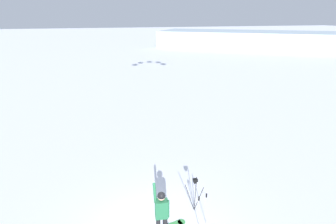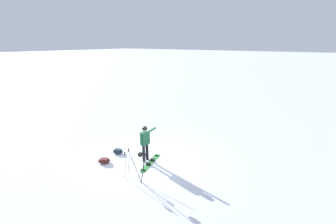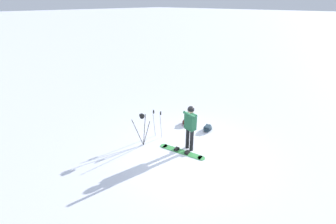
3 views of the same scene
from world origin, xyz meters
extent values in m
plane|color=white|center=(0.00, 0.00, 0.00)|extent=(300.00, 300.00, 0.00)
cylinder|color=black|center=(-0.12, -0.01, 0.44)|extent=(0.14, 0.14, 0.87)
cylinder|color=black|center=(-0.14, -0.23, 0.44)|extent=(0.14, 0.14, 0.87)
cube|color=#1E5938|center=(-0.13, -0.12, 1.18)|extent=(0.31, 0.43, 0.62)
sphere|color=tan|center=(-0.13, -0.12, 1.64)|extent=(0.24, 0.24, 0.24)
sphere|color=black|center=(-0.13, -0.12, 1.67)|extent=(0.25, 0.25, 0.25)
cylinder|color=#1E5938|center=(0.15, 0.02, 1.61)|extent=(0.56, 0.16, 0.43)
cylinder|color=#1E5938|center=(-0.17, -0.32, 1.18)|extent=(0.09, 0.09, 0.62)
cube|color=#3F994C|center=(0.22, -0.19, 0.01)|extent=(0.61, 1.60, 0.02)
cylinder|color=#3F994C|center=(0.05, 0.58, 0.01)|extent=(0.27, 0.27, 0.02)
cylinder|color=#3F994C|center=(0.40, -0.96, 0.01)|extent=(0.27, 0.27, 0.02)
cube|color=black|center=(0.18, 0.02, 0.06)|extent=(0.23, 0.18, 0.08)
cube|color=black|center=(0.27, -0.41, 0.06)|extent=(0.23, 0.18, 0.08)
ellipsoid|color=#192833|center=(-1.78, -0.40, 0.12)|extent=(0.62, 0.51, 0.23)
cube|color=#263A47|center=(-1.78, -0.40, 0.20)|extent=(0.37, 0.31, 0.08)
cylinder|color=#262628|center=(0.87, -1.42, 0.59)|extent=(0.06, 0.41, 1.19)
cylinder|color=#262628|center=(0.72, -1.70, 0.59)|extent=(0.37, 0.22, 1.19)
cylinder|color=#262628|center=(1.06, -1.71, 0.59)|extent=(0.37, 0.22, 1.19)
cube|color=black|center=(0.89, -1.61, 1.22)|extent=(0.10, 0.10, 0.06)
cube|color=black|center=(0.89, -1.61, 1.30)|extent=(0.12, 0.16, 0.10)
ellipsoid|color=#4C1E19|center=(-1.61, -1.44, 0.11)|extent=(0.69, 0.64, 0.23)
cube|color=brown|center=(-1.61, -1.44, 0.19)|extent=(0.41, 0.38, 0.08)
cylinder|color=gray|center=(0.15, -1.74, 0.61)|extent=(0.19, 0.08, 1.22)
cylinder|color=black|center=(0.15, -1.74, 1.16)|extent=(0.05, 0.05, 0.14)
cylinder|color=gray|center=(0.06, -1.44, 0.61)|extent=(0.18, 0.09, 1.22)
cylinder|color=black|center=(0.06, -1.44, 1.16)|extent=(0.05, 0.05, 0.14)
camera|label=1|loc=(-6.76, 1.45, 6.86)|focal=28.74mm
camera|label=2|loc=(6.32, -7.56, 5.54)|focal=23.93mm
camera|label=3|loc=(5.98, 4.41, 5.16)|focal=25.16mm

